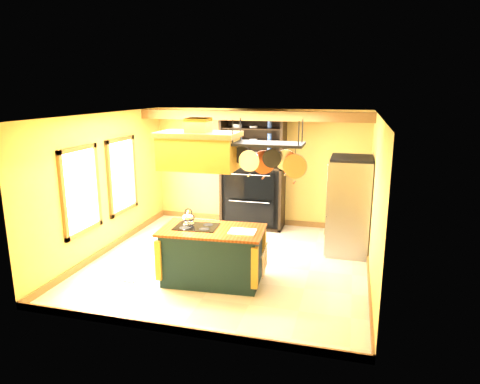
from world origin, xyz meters
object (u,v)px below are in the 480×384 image
at_px(kitchen_island, 212,255).
at_px(refrigerator, 348,208).
at_px(hutch, 253,186).
at_px(range_hood, 199,149).
at_px(pot_rack, 269,152).

bearing_deg(kitchen_island, refrigerator, 39.22).
distance_m(kitchen_island, hutch, 3.11).
relative_size(range_hood, pot_rack, 1.07).
height_order(range_hood, refrigerator, range_hood).
xyz_separation_m(kitchen_island, hutch, (-0.04, 3.08, 0.49)).
bearing_deg(kitchen_island, pot_rack, -3.67).
xyz_separation_m(range_hood, pot_rack, (1.11, 0.00, -0.02)).
relative_size(pot_rack, refrigerator, 0.64).
distance_m(refrigerator, hutch, 2.42).
bearing_deg(hutch, pot_rack, -72.80).
height_order(range_hood, hutch, range_hood).
xyz_separation_m(pot_rack, refrigerator, (1.20, 1.97, -1.31)).
height_order(kitchen_island, pot_rack, pot_rack).
bearing_deg(pot_rack, refrigerator, 58.55).
distance_m(kitchen_island, refrigerator, 2.92).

